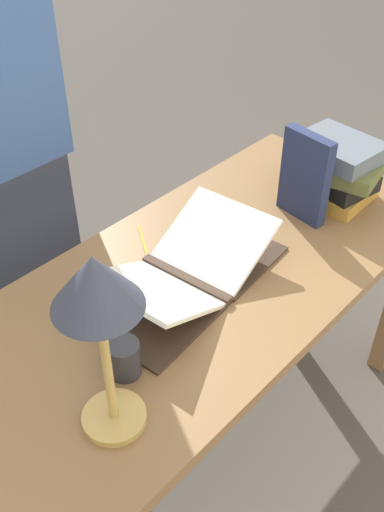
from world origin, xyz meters
TOP-DOWN VIEW (x-y plane):
  - ground_plane at (0.00, 0.00)m, footprint 12.00×12.00m
  - reading_desk at (0.00, 0.00)m, footprint 1.54×0.67m
  - open_book at (0.04, -0.01)m, footprint 0.57×0.33m
  - book_stack_tall at (-0.55, 0.05)m, footprint 0.25×0.30m
  - book_standing_upright at (-0.40, 0.03)m, footprint 0.06×0.16m
  - reading_lamp at (0.44, 0.16)m, footprint 0.16×0.16m
  - coffee_mug at (0.34, 0.09)m, footprint 0.07×0.10m
  - pencil at (0.00, -0.21)m, footprint 0.09×0.12m
  - person_reader at (0.11, -0.67)m, footprint 0.36×0.23m

SIDE VIEW (x-z plane):
  - ground_plane at x=0.00m, z-range 0.00..0.00m
  - reading_desk at x=0.00m, z-range 0.27..1.02m
  - pencil at x=0.00m, z-range 0.74..0.75m
  - open_book at x=0.04m, z-range 0.72..0.84m
  - coffee_mug at x=0.34m, z-range 0.74..0.83m
  - book_stack_tall at x=-0.55m, z-range 0.75..0.94m
  - book_standing_upright at x=-0.40m, z-range 0.74..1.01m
  - person_reader at x=0.11m, z-range 0.00..1.82m
  - reading_lamp at x=0.44m, z-range 0.86..1.28m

